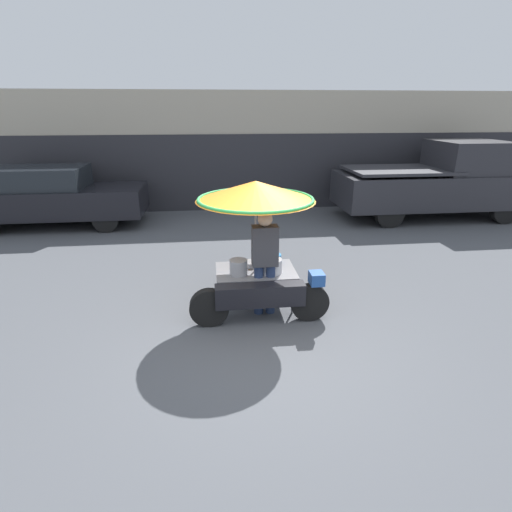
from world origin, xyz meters
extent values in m
plane|color=#4C4F54|center=(0.00, 0.00, 0.00)|extent=(36.00, 36.00, 0.00)
cube|color=#B2A893|center=(0.00, 8.67, 1.73)|extent=(28.00, 2.00, 3.46)
cube|color=#28282D|center=(0.00, 7.64, 1.12)|extent=(23.80, 0.06, 2.25)
cylinder|color=black|center=(0.75, 0.59, 0.28)|extent=(0.57, 0.14, 0.57)
cylinder|color=black|center=(-0.72, 0.59, 0.28)|extent=(0.57, 0.14, 0.57)
cube|color=black|center=(0.01, 0.59, 0.44)|extent=(1.30, 0.24, 0.32)
cube|color=#234C93|center=(0.84, 0.59, 0.66)|extent=(0.20, 0.24, 0.18)
cylinder|color=black|center=(0.01, 1.40, 0.26)|extent=(0.51, 0.14, 0.51)
cylinder|color=#515156|center=(0.54, 0.80, 0.29)|extent=(0.03, 0.03, 0.58)
cylinder|color=#515156|center=(0.54, 1.50, 0.29)|extent=(0.03, 0.03, 0.58)
cylinder|color=#515156|center=(-0.51, 0.80, 0.29)|extent=(0.03, 0.03, 0.58)
cylinder|color=#515156|center=(-0.51, 1.50, 0.29)|extent=(0.03, 0.03, 0.58)
cube|color=gray|center=(0.01, 1.15, 0.59)|extent=(1.23, 0.83, 0.02)
cylinder|color=#B2B2B7|center=(0.01, 1.15, 1.15)|extent=(0.03, 0.03, 1.10)
cone|color=orange|center=(0.01, 1.15, 1.85)|extent=(1.76, 1.76, 0.29)
torus|color=green|center=(0.01, 1.15, 1.72)|extent=(1.72, 1.72, 0.05)
cylinder|color=#939399|center=(-0.26, 1.01, 0.72)|extent=(0.27, 0.27, 0.23)
cylinder|color=#B7B7BC|center=(0.23, 1.03, 0.71)|extent=(0.35, 0.35, 0.22)
cylinder|color=#939399|center=(-0.05, 1.32, 0.64)|extent=(0.24, 0.24, 0.08)
cylinder|color=#1E6BB2|center=(0.35, 1.38, 0.68)|extent=(0.21, 0.21, 0.16)
cylinder|color=navy|center=(0.03, 0.88, 0.40)|extent=(0.14, 0.14, 0.79)
cylinder|color=navy|center=(0.21, 0.88, 0.40)|extent=(0.14, 0.14, 0.79)
cube|color=#38383D|center=(0.12, 0.88, 1.09)|extent=(0.38, 0.22, 0.59)
sphere|color=tan|center=(0.12, 0.88, 1.49)|extent=(0.21, 0.21, 0.21)
cylinder|color=black|center=(-3.30, 5.59, 0.32)|extent=(0.63, 0.20, 0.63)
cylinder|color=black|center=(-3.30, 7.03, 0.32)|extent=(0.63, 0.20, 0.63)
cylinder|color=black|center=(-6.20, 7.03, 0.32)|extent=(0.63, 0.20, 0.63)
cube|color=black|center=(-4.75, 6.31, 0.67)|extent=(4.68, 1.70, 0.71)
cube|color=#1E2328|center=(-4.98, 6.31, 1.29)|extent=(2.24, 1.49, 0.53)
cylinder|color=black|center=(7.29, 5.17, 0.37)|extent=(0.75, 0.24, 0.75)
cylinder|color=black|center=(7.29, 6.84, 0.37)|extent=(0.75, 0.24, 0.75)
cylinder|color=black|center=(4.02, 5.17, 0.37)|extent=(0.75, 0.24, 0.75)
cylinder|color=black|center=(4.02, 6.84, 0.37)|extent=(0.75, 0.24, 0.75)
cube|color=#28282D|center=(5.66, 6.01, 0.82)|extent=(5.45, 1.96, 0.90)
cube|color=#28282D|center=(6.53, 6.01, 1.70)|extent=(1.85, 1.81, 0.86)
cube|color=#2D2D33|center=(4.57, 6.01, 1.37)|extent=(2.83, 1.88, 0.08)
camera|label=1|loc=(-0.65, -4.55, 2.97)|focal=28.00mm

